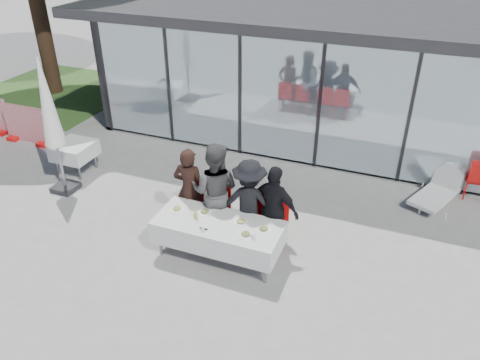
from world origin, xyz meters
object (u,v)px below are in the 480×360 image
plate_b (205,212)px  lounger (439,190)px  dining_table (218,232)px  spare_chair_b (478,178)px  plate_extra (246,234)px  juice_bottle (196,215)px  diner_chair_c (251,214)px  diner_b (215,191)px  diner_chair_a (193,201)px  plate_a (177,209)px  plate_d (264,229)px  diner_a (190,190)px  spare_table_left (74,151)px  plate_c (241,222)px  diner_c (249,203)px  diner_chair_d (276,219)px  folded_eyeglasses (204,229)px  diner_chair_b (218,206)px  market_umbrella (49,110)px  diner_d (274,209)px

plate_b → lounger: bearing=39.4°
dining_table → spare_chair_b: 5.77m
plate_extra → juice_bottle: size_ratio=1.84×
juice_bottle → lounger: bearing=40.7°
dining_table → diner_chair_c: bearing=65.5°
diner_b → juice_bottle: bearing=76.2°
plate_b → plate_extra: (0.92, -0.35, 0.00)m
diner_b → plate_extra: diner_b is taller
diner_chair_a → plate_a: bearing=-88.3°
plate_extra → plate_d: bearing=47.5°
diner_a → diner_b: diner_b is taller
plate_b → spare_table_left: bearing=160.3°
plate_c → juice_bottle: juice_bottle is taller
diner_chair_c → plate_c: 0.66m
diner_b → plate_c: (0.71, -0.50, -0.18)m
diner_b → diner_chair_c: (0.68, 0.12, -0.42)m
diner_c → plate_a: size_ratio=6.60×
diner_chair_d → folded_eyeglasses: size_ratio=6.96×
plate_b → plate_d: same height
diner_chair_b → plate_d: bearing=-30.3°
diner_c → plate_b: size_ratio=6.60×
diner_chair_c → plate_extra: diner_chair_c is taller
plate_c → market_umbrella: 4.70m
plate_a → spare_chair_b: size_ratio=0.27×
diner_a → plate_b: diner_a is taller
diner_c → diner_chair_a: bearing=-15.5°
spare_table_left → diner_chair_a: bearing=-14.1°
plate_a → spare_table_left: size_ratio=0.30×
plate_extra → diner_chair_d: bearing=75.6°
diner_chair_a → diner_chair_b: same height
spare_chair_b → lounger: bearing=-155.2°
plate_b → folded_eyeglasses: plate_b is taller
diner_a → diner_c: (1.21, 0.00, -0.01)m
plate_d → diner_chair_b: bearing=149.7°
diner_a → diner_c: size_ratio=1.01×
diner_chair_c → diner_d: 0.58m
diner_chair_b → diner_c: diner_c is taller
diner_d → lounger: bearing=-120.9°
lounger → folded_eyeglasses: bearing=-135.5°
diner_chair_a → diner_chair_d: bearing=0.0°
dining_table → diner_chair_c: (0.34, 0.75, -0.00)m
diner_chair_a → diner_b: (0.53, -0.12, 0.42)m
folded_eyeglasses → spare_chair_b: bearing=42.0°
dining_table → diner_chair_d: 1.11m
diner_c → spare_table_left: size_ratio=1.99×
diner_chair_b → spare_table_left: (-4.08, 0.89, 0.02)m
diner_d → lounger: size_ratio=1.15×
spare_chair_b → diner_c: bearing=-141.9°
diner_d → juice_bottle: size_ratio=11.94×
diner_b → plate_b: 0.49m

